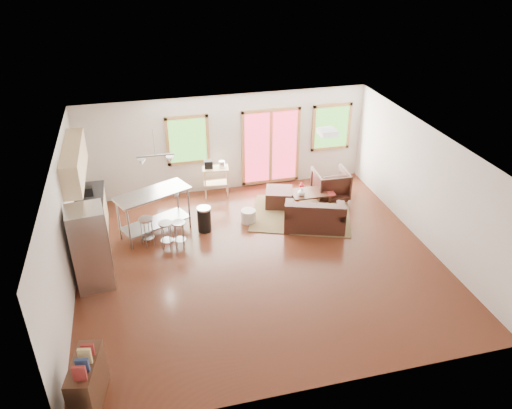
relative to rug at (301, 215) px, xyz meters
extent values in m
cube|color=#36170D|center=(-1.46, -1.58, -0.02)|extent=(7.50, 7.00, 0.02)
cube|color=silver|center=(-1.46, -1.58, 2.60)|extent=(7.50, 7.00, 0.02)
cube|color=beige|center=(-1.46, 1.93, 1.29)|extent=(7.50, 0.02, 2.60)
cube|color=beige|center=(-5.22, -1.58, 1.29)|extent=(0.02, 7.00, 2.60)
cube|color=beige|center=(2.30, -1.58, 1.29)|extent=(0.02, 7.00, 2.60)
cube|color=beige|center=(-1.46, -5.09, 1.29)|extent=(7.50, 0.02, 2.60)
cube|color=#2D581E|center=(-2.46, 1.88, 1.49)|extent=(0.94, 0.02, 1.14)
cube|color=#99673B|center=(-2.46, 1.88, 2.10)|extent=(1.10, 0.05, 0.08)
cube|color=#99673B|center=(-2.46, 1.88, 0.88)|extent=(1.10, 0.05, 0.08)
cube|color=#99673B|center=(-2.97, 1.88, 1.49)|extent=(0.08, 0.05, 1.30)
cube|color=#99673B|center=(-1.95, 1.88, 1.49)|extent=(0.08, 0.05, 1.30)
cube|color=#B6273F|center=(-0.26, 1.88, 1.09)|extent=(1.44, 0.02, 1.94)
cube|color=#99673B|center=(-0.26, 1.88, 2.10)|extent=(1.60, 0.05, 0.08)
cube|color=#99673B|center=(-0.26, 1.88, 0.08)|extent=(1.60, 0.05, 0.08)
cube|color=#99673B|center=(-1.02, 1.88, 1.09)|extent=(0.08, 0.05, 2.10)
cube|color=#99673B|center=(0.50, 1.88, 1.09)|extent=(0.08, 0.05, 2.10)
cube|color=#99673B|center=(-0.26, 1.88, 1.09)|extent=(0.08, 0.05, 1.94)
cube|color=#2D581E|center=(1.44, 1.88, 1.49)|extent=(0.94, 0.02, 1.14)
cube|color=#99673B|center=(1.44, 1.88, 2.10)|extent=(1.10, 0.05, 0.08)
cube|color=#99673B|center=(1.44, 1.88, 0.88)|extent=(1.10, 0.05, 0.08)
cube|color=#99673B|center=(0.93, 1.88, 1.49)|extent=(0.08, 0.05, 1.30)
cube|color=#99673B|center=(1.95, 1.88, 1.49)|extent=(0.08, 0.05, 1.30)
cube|color=#415D38|center=(0.00, 0.00, 0.00)|extent=(2.89, 2.57, 0.02)
cube|color=black|center=(0.13, -0.60, 0.18)|extent=(1.58, 1.21, 0.39)
cube|color=black|center=(0.03, -0.88, 0.56)|extent=(1.38, 0.64, 0.35)
cube|color=black|center=(-0.44, -0.39, 0.45)|extent=(0.44, 0.81, 0.15)
cube|color=black|center=(0.70, -0.80, 0.45)|extent=(0.44, 0.81, 0.15)
cube|color=black|center=(-0.15, -0.45, 0.44)|extent=(0.72, 0.68, 0.11)
cube|color=black|center=(0.43, -0.65, 0.44)|extent=(0.72, 0.68, 0.11)
cube|color=#362014|center=(0.39, 0.39, 0.37)|extent=(1.02, 0.63, 0.04)
cube|color=#362014|center=(-0.04, 0.18, 0.17)|extent=(0.06, 0.06, 0.36)
cube|color=#362014|center=(0.81, 0.16, 0.17)|extent=(0.06, 0.06, 0.36)
cube|color=#362014|center=(-0.03, 0.63, 0.17)|extent=(0.06, 0.06, 0.36)
cube|color=#362014|center=(0.82, 0.60, 0.17)|extent=(0.06, 0.06, 0.36)
imported|color=black|center=(1.03, 0.71, 0.42)|extent=(0.87, 0.82, 0.87)
cube|color=black|center=(-0.38, 0.64, 0.21)|extent=(0.83, 0.83, 0.44)
cylinder|color=beige|center=(-1.33, 0.02, 0.15)|extent=(0.39, 0.39, 0.31)
imported|color=silver|center=(0.09, 0.29, 0.49)|extent=(0.23, 0.24, 0.20)
sphere|color=red|center=(0.13, 0.30, 0.64)|extent=(0.09, 0.09, 0.07)
sphere|color=red|center=(0.06, 0.27, 0.67)|extent=(0.09, 0.09, 0.07)
sphere|color=red|center=(0.10, 0.33, 0.69)|extent=(0.09, 0.09, 0.07)
imported|color=maroon|center=(0.74, 0.18, 0.52)|extent=(0.20, 0.03, 0.26)
cube|color=tan|center=(-4.91, 0.12, 0.44)|extent=(0.60, 2.20, 0.90)
cube|color=black|center=(-4.91, 0.12, 0.91)|extent=(0.64, 2.24, 0.04)
cube|color=tan|center=(-5.03, 0.12, 1.94)|extent=(0.36, 2.20, 0.70)
cylinder|color=#B7BABC|center=(-4.91, -0.38, 1.02)|extent=(0.12, 0.12, 0.18)
cube|color=black|center=(-4.91, 0.52, 1.03)|extent=(0.22, 0.18, 0.20)
cube|color=#B7BABC|center=(-4.81, -1.58, 0.84)|extent=(0.75, 0.74, 1.71)
cube|color=gray|center=(-4.48, -1.54, 0.84)|extent=(0.09, 0.63, 1.68)
cylinder|color=gray|center=(-4.44, -1.75, 0.99)|extent=(0.03, 0.03, 1.14)
cylinder|color=gray|center=(-4.49, -1.33, 0.99)|extent=(0.03, 0.03, 1.14)
cube|color=#B7BABC|center=(-3.51, 0.06, 1.03)|extent=(1.80, 1.30, 0.04)
cube|color=gray|center=(-3.51, 0.06, 0.27)|extent=(1.66, 1.18, 0.03)
cylinder|color=gray|center=(-4.10, -0.49, 0.50)|extent=(0.06, 0.06, 1.02)
cylinder|color=gray|center=(-2.72, 0.14, 0.50)|extent=(0.06, 0.06, 1.02)
cylinder|color=gray|center=(-4.31, -0.02, 0.50)|extent=(0.06, 0.06, 1.02)
cylinder|color=gray|center=(-2.93, 0.60, 0.50)|extent=(0.06, 0.06, 1.02)
imported|color=silver|center=(-3.00, -0.05, 1.00)|extent=(0.15, 0.13, 0.13)
cylinder|color=#B7BABC|center=(-3.73, -0.41, 0.66)|extent=(0.43, 0.43, 0.04)
cylinder|color=gray|center=(-3.68, -0.29, 0.31)|extent=(0.03, 0.03, 0.65)
cylinder|color=gray|center=(-3.84, -0.36, 0.31)|extent=(0.03, 0.03, 0.65)
cylinder|color=gray|center=(-3.77, -0.52, 0.31)|extent=(0.03, 0.03, 0.65)
cylinder|color=gray|center=(-3.61, -0.45, 0.31)|extent=(0.03, 0.03, 0.65)
cylinder|color=gray|center=(-3.73, -0.41, 0.20)|extent=(0.39, 0.39, 0.01)
cylinder|color=#B7BABC|center=(-3.32, -0.62, 0.62)|extent=(0.37, 0.37, 0.04)
cylinder|color=gray|center=(-3.22, -0.56, 0.29)|extent=(0.03, 0.03, 0.61)
cylinder|color=gray|center=(-3.38, -0.52, 0.29)|extent=(0.03, 0.03, 0.61)
cylinder|color=gray|center=(-3.42, -0.68, 0.29)|extent=(0.03, 0.03, 0.61)
cylinder|color=gray|center=(-3.26, -0.72, 0.29)|extent=(0.03, 0.03, 0.61)
cylinder|color=gray|center=(-3.32, -0.62, 0.19)|extent=(0.34, 0.34, 0.01)
cylinder|color=#B7BABC|center=(-3.05, -0.67, 0.61)|extent=(0.36, 0.36, 0.04)
cylinder|color=gray|center=(-2.95, -0.60, 0.29)|extent=(0.03, 0.03, 0.60)
cylinder|color=gray|center=(-3.11, -0.57, 0.29)|extent=(0.03, 0.03, 0.60)
cylinder|color=gray|center=(-3.14, -0.73, 0.29)|extent=(0.03, 0.03, 0.60)
cylinder|color=gray|center=(-2.98, -0.76, 0.29)|extent=(0.03, 0.03, 0.60)
cylinder|color=gray|center=(-3.05, -0.67, 0.18)|extent=(0.33, 0.33, 0.01)
cylinder|color=black|center=(-2.41, -0.10, 0.27)|extent=(0.40, 0.40, 0.56)
cylinder|color=#B7BABC|center=(-2.41, -0.10, 0.57)|extent=(0.41, 0.41, 0.05)
cube|color=tan|center=(-1.83, 1.55, 0.78)|extent=(0.71, 0.50, 0.04)
cube|color=tan|center=(-1.83, 1.55, 0.37)|extent=(0.67, 0.47, 0.03)
cube|color=tan|center=(-2.14, 1.42, 0.39)|extent=(0.04, 0.04, 0.80)
cube|color=tan|center=(-1.57, 1.35, 0.39)|extent=(0.04, 0.04, 0.80)
cube|color=tan|center=(-2.10, 1.76, 0.39)|extent=(0.04, 0.04, 0.80)
cube|color=tan|center=(-1.53, 1.69, 0.39)|extent=(0.04, 0.04, 0.80)
cube|color=black|center=(-2.00, 1.57, 0.90)|extent=(0.23, 0.21, 0.21)
cylinder|color=#B7BABC|center=(-1.66, 1.53, 0.88)|extent=(0.17, 0.17, 0.17)
cube|color=#362014|center=(-4.81, -4.51, 0.39)|extent=(0.52, 0.96, 0.81)
cube|color=maroon|center=(-4.82, -4.81, 0.92)|extent=(0.19, 0.09, 0.24)
cube|color=navy|center=(-4.79, -4.66, 0.91)|extent=(0.19, 0.09, 0.22)
cube|color=tan|center=(-4.76, -4.52, 0.93)|extent=(0.19, 0.09, 0.26)
cube|color=maroon|center=(-4.73, -4.37, 0.90)|extent=(0.19, 0.09, 0.20)
cube|color=white|center=(0.14, -0.98, 2.52)|extent=(0.35, 0.35, 0.12)
cylinder|color=gray|center=(-3.36, -0.08, 2.29)|extent=(0.02, 0.02, 0.60)
cube|color=gray|center=(-3.36, -0.08, 1.99)|extent=(0.80, 0.04, 0.03)
cone|color=#B7BABC|center=(-3.66, -0.08, 1.87)|extent=(0.18, 0.18, 0.14)
cone|color=#B7BABC|center=(-3.06, -0.08, 1.87)|extent=(0.18, 0.18, 0.14)
camera|label=1|loc=(-3.66, -10.05, 6.21)|focal=35.00mm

